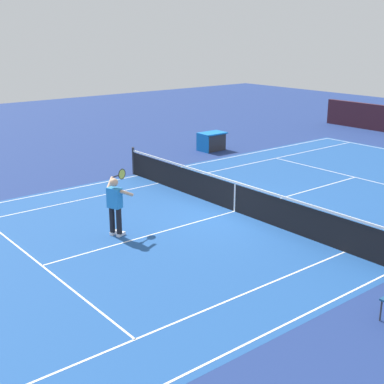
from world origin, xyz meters
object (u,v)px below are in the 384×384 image
Objects in this scene: tennis_net at (235,196)px; equipment_cart_tarped at (212,141)px; tennis_ball at (290,206)px; tennis_player_near at (115,203)px.

tennis_net is 9.36× the size of equipment_cart_tarped.
tennis_net is 177.27× the size of tennis_ball.
tennis_player_near is (3.94, -0.59, 0.44)m from tennis_net.
tennis_net is 1.89m from tennis_ball.
tennis_net is 4.01m from tennis_player_near.
tennis_ball is (-5.59, 1.41, -0.90)m from tennis_player_near.
tennis_player_near reaches higher than tennis_net.
equipment_cart_tarped is (-5.24, -7.14, -0.05)m from tennis_net.
tennis_net is at bearing -26.60° from tennis_ball.
equipment_cart_tarped is at bearing -114.35° from tennis_ball.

